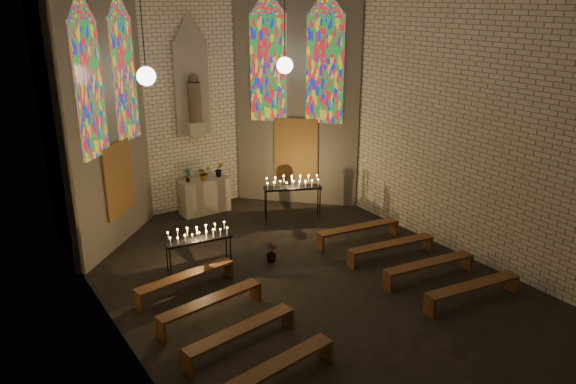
% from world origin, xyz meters
% --- Properties ---
extents(floor, '(12.00, 12.00, 0.00)m').
position_xyz_m(floor, '(0.00, 0.00, 0.00)').
color(floor, black).
rests_on(floor, ground).
extents(room, '(8.22, 12.43, 7.00)m').
position_xyz_m(room, '(-0.00, 3.37, 3.72)').
color(room, beige).
rests_on(room, ground).
extents(altar, '(1.40, 0.60, 1.00)m').
position_xyz_m(altar, '(0.00, 5.45, 0.50)').
color(altar, '#B0A58F').
rests_on(altar, ground).
extents(flower_vase_left, '(0.23, 0.17, 0.41)m').
position_xyz_m(flower_vase_left, '(-0.49, 5.44, 1.21)').
color(flower_vase_left, '#4C723F').
rests_on(flower_vase_left, altar).
extents(flower_vase_center, '(0.45, 0.42, 0.40)m').
position_xyz_m(flower_vase_center, '(-0.02, 5.36, 1.20)').
color(flower_vase_center, '#4C723F').
rests_on(flower_vase_center, altar).
extents(flower_vase_right, '(0.28, 0.25, 0.44)m').
position_xyz_m(flower_vase_right, '(0.49, 5.41, 1.22)').
color(flower_vase_right, '#4C723F').
rests_on(flower_vase_right, altar).
extents(aisle_flower_pot, '(0.26, 0.26, 0.46)m').
position_xyz_m(aisle_flower_pot, '(-0.08, 1.66, 0.23)').
color(aisle_flower_pot, '#4C723F').
rests_on(aisle_flower_pot, ground).
extents(votive_stand_left, '(1.51, 0.52, 1.09)m').
position_xyz_m(votive_stand_left, '(-1.76, 1.99, 0.93)').
color(votive_stand_left, black).
rests_on(votive_stand_left, ground).
extents(votive_stand_right, '(1.62, 1.02, 1.18)m').
position_xyz_m(votive_stand_right, '(1.82, 3.60, 1.01)').
color(votive_stand_right, black).
rests_on(votive_stand_right, ground).
extents(pew_left_0, '(2.27, 0.62, 0.43)m').
position_xyz_m(pew_left_0, '(-2.36, 1.38, 0.35)').
color(pew_left_0, '#512F17').
rests_on(pew_left_0, ground).
extents(pew_right_0, '(2.27, 0.62, 0.43)m').
position_xyz_m(pew_right_0, '(2.36, 1.38, 0.35)').
color(pew_right_0, '#512F17').
rests_on(pew_right_0, ground).
extents(pew_left_1, '(2.27, 0.62, 0.43)m').
position_xyz_m(pew_left_1, '(-2.36, 0.18, 0.35)').
color(pew_left_1, '#512F17').
rests_on(pew_left_1, ground).
extents(pew_right_1, '(2.27, 0.62, 0.43)m').
position_xyz_m(pew_right_1, '(2.36, 0.18, 0.35)').
color(pew_right_1, '#512F17').
rests_on(pew_right_1, ground).
extents(pew_left_2, '(2.27, 0.62, 0.43)m').
position_xyz_m(pew_left_2, '(-2.36, -1.02, 0.35)').
color(pew_left_2, '#512F17').
rests_on(pew_left_2, ground).
extents(pew_right_2, '(2.27, 0.62, 0.43)m').
position_xyz_m(pew_right_2, '(2.36, -1.02, 0.35)').
color(pew_right_2, '#512F17').
rests_on(pew_right_2, ground).
extents(pew_left_3, '(2.27, 0.62, 0.43)m').
position_xyz_m(pew_left_3, '(-2.36, -2.22, 0.35)').
color(pew_left_3, '#512F17').
rests_on(pew_left_3, ground).
extents(pew_right_3, '(2.27, 0.62, 0.43)m').
position_xyz_m(pew_right_3, '(2.36, -2.22, 0.35)').
color(pew_right_3, '#512F17').
rests_on(pew_right_3, ground).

